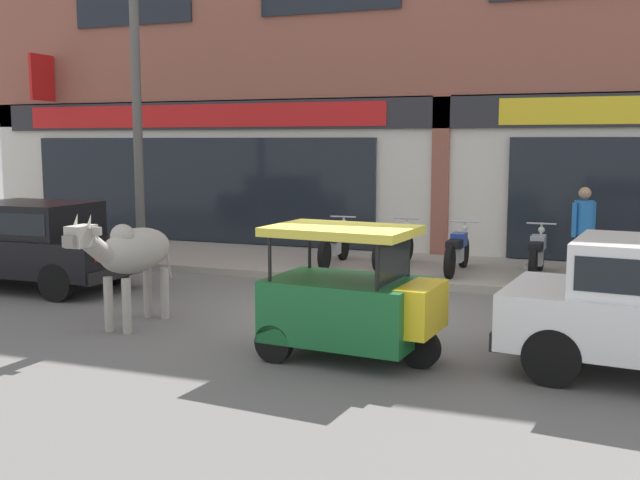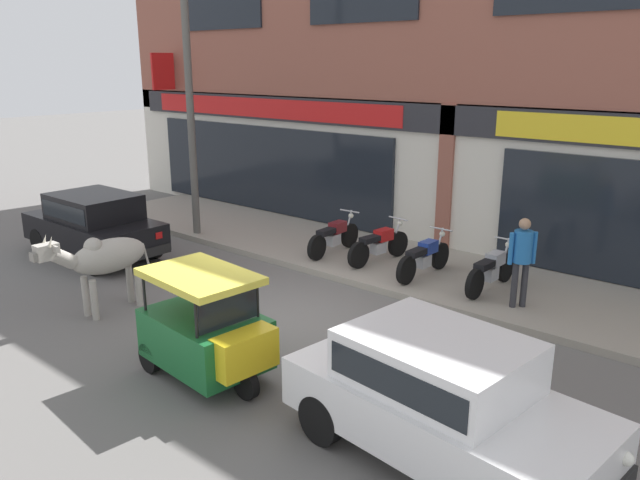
% 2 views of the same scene
% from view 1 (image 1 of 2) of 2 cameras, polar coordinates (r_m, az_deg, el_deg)
% --- Properties ---
extents(ground_plane, '(90.00, 90.00, 0.00)m').
position_cam_1_polar(ground_plane, '(10.70, 3.15, -5.83)').
color(ground_plane, '#605E5B').
extents(sidewalk, '(19.00, 3.20, 0.13)m').
position_cam_1_polar(sidewalk, '(14.29, 7.75, -2.23)').
color(sidewalk, gray).
rests_on(sidewalk, ground).
extents(shop_building, '(23.00, 1.40, 9.44)m').
position_cam_1_polar(shop_building, '(16.03, 9.57, 14.74)').
color(shop_building, '#8E5142').
rests_on(shop_building, ground).
extents(cow, '(0.55, 2.15, 1.61)m').
position_cam_1_polar(cow, '(10.24, -14.16, -0.93)').
color(cow, '#9E998E').
rests_on(cow, ground).
extents(car_1, '(3.62, 1.63, 1.46)m').
position_cam_1_polar(car_1, '(13.48, -21.18, -0.04)').
color(car_1, black).
rests_on(car_1, ground).
extents(auto_rickshaw, '(2.04, 1.32, 1.52)m').
position_cam_1_polar(auto_rickshaw, '(8.52, 2.44, -4.75)').
color(auto_rickshaw, black).
rests_on(auto_rickshaw, ground).
extents(motorcycle_0, '(0.52, 1.81, 0.88)m').
position_cam_1_polar(motorcycle_0, '(14.25, 1.10, -0.34)').
color(motorcycle_0, black).
rests_on(motorcycle_0, sidewalk).
extents(motorcycle_1, '(0.55, 1.81, 0.88)m').
position_cam_1_polar(motorcycle_1, '(14.04, 5.65, -0.50)').
color(motorcycle_1, black).
rests_on(motorcycle_1, sidewalk).
extents(motorcycle_2, '(0.52, 1.81, 0.88)m').
position_cam_1_polar(motorcycle_2, '(13.61, 10.41, -0.84)').
color(motorcycle_2, black).
rests_on(motorcycle_2, sidewalk).
extents(motorcycle_3, '(0.52, 1.81, 0.88)m').
position_cam_1_polar(motorcycle_3, '(13.58, 16.20, -1.04)').
color(motorcycle_3, black).
rests_on(motorcycle_3, sidewalk).
extents(pedestrian, '(0.36, 0.39, 1.60)m').
position_cam_1_polar(pedestrian, '(12.99, 19.44, 1.12)').
color(pedestrian, '#2D2D33').
rests_on(pedestrian, sidewalk).
extents(utility_pole, '(0.18, 0.18, 6.05)m').
position_cam_1_polar(utility_pole, '(15.06, -13.78, 9.93)').
color(utility_pole, '#595651').
rests_on(utility_pole, sidewalk).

